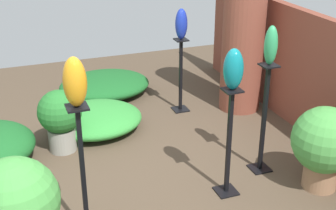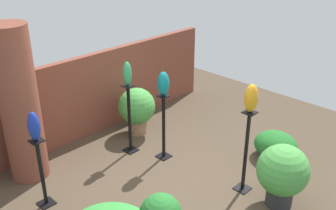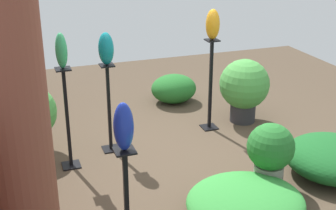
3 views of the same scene
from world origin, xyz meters
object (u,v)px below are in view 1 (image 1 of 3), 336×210
Objects in this scene: pedestal_amber at (84,181)px; potted_plant_back_center at (16,205)px; art_vase_teal at (233,69)px; brick_pillar at (244,25)px; pedestal_cobalt at (181,79)px; potted_plant_front_right at (325,143)px; pedestal_teal at (229,148)px; pedestal_jade at (264,124)px; art_vase_cobalt at (181,24)px; potted_plant_mid_right at (60,117)px; art_vase_jade at (271,45)px; art_vase_amber at (75,82)px.

pedestal_amber is 0.53m from potted_plant_back_center.
brick_pillar is at bearing 148.18° from art_vase_teal.
pedestal_cobalt reaches higher than potted_plant_front_right.
brick_pillar is 1.87× the size of pedestal_amber.
pedestal_jade is (-0.25, 0.51, 0.04)m from pedestal_teal.
art_vase_cobalt reaches higher than pedestal_teal.
potted_plant_back_center is 1.23× the size of potted_plant_mid_right.
potted_plant_front_right is at bearing 90.12° from potted_plant_back_center.
pedestal_teal is at bearing -64.37° from pedestal_jade.
pedestal_cobalt reaches higher than potted_plant_mid_right.
brick_pillar is 3.16× the size of potted_plant_mid_right.
pedestal_jade reaches higher than pedestal_cobalt.
brick_pillar reaches higher than potted_plant_back_center.
pedestal_amber is at bearing -91.36° from potted_plant_front_right.
pedestal_jade is at bearing 102.77° from pedestal_amber.
art_vase_jade reaches higher than pedestal_teal.
pedestal_teal is 2.89× the size of art_vase_teal.
potted_plant_mid_right is (-1.62, 0.57, -0.09)m from potted_plant_back_center.
brick_pillar is at bearing 127.83° from pedestal_amber.
pedestal_jade is 3.05× the size of art_vase_jade.
art_vase_amber is 2.44m from potted_plant_front_right.
brick_pillar is 2.58× the size of potted_plant_back_center.
pedestal_teal is at bearing -64.37° from art_vase_jade.
pedestal_amber is 1.94m from pedestal_jade.
art_vase_amber reaches higher than pedestal_cobalt.
potted_plant_mid_right is at bearing -121.50° from pedestal_jade.
potted_plant_mid_right is (-1.38, -1.33, -0.08)m from pedestal_teal.
pedestal_jade is 1.37× the size of potted_plant_front_right.
potted_plant_mid_right is at bearing -72.08° from pedestal_cobalt.
potted_plant_front_right is (0.05, 2.26, -0.07)m from pedestal_amber.
brick_pillar is at bearing 174.94° from potted_plant_front_right.
art_vase_teal is (1.90, -0.29, 0.09)m from art_vase_cobalt.
art_vase_jade is at bearing 102.77° from art_vase_amber.
art_vase_cobalt is (-0.19, -0.77, 0.04)m from brick_pillar.
art_vase_amber is at bearing -77.23° from art_vase_jade.
brick_pillar is 5.91× the size of art_vase_amber.
art_vase_amber is 1.84m from potted_plant_mid_right.
art_vase_jade is (1.66, 0.22, 0.90)m from pedestal_cobalt.
pedestal_cobalt is at bearing -90.00° from art_vase_cobalt.
art_vase_cobalt reaches higher than pedestal_jade.
art_vase_cobalt is 1.87m from potted_plant_mid_right.
art_vase_jade is 0.45× the size of potted_plant_front_right.
pedestal_teal is 1.02m from art_vase_jade.
brick_pillar is 3.13m from pedestal_amber.
pedestal_jade is at bearing -20.48° from brick_pillar.
pedestal_cobalt is 0.81× the size of pedestal_amber.
pedestal_amber is at bearing -38.64° from pedestal_cobalt.
pedestal_cobalt is 2.52× the size of art_vase_cobalt.
pedestal_amber is at bearing -52.17° from brick_pillar.
potted_plant_front_right is at bearing 37.84° from art_vase_jade.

